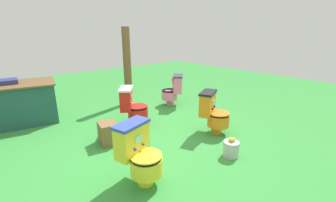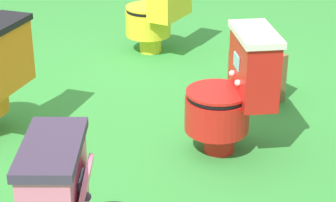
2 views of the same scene
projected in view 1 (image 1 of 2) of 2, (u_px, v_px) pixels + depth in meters
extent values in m
plane|color=green|center=(157.00, 138.00, 3.75)|extent=(14.00, 14.00, 0.00)
cylinder|color=orange|center=(216.00, 129.00, 3.92)|extent=(0.24, 0.24, 0.14)
cylinder|color=orange|center=(218.00, 120.00, 3.86)|extent=(0.49, 0.49, 0.20)
torus|color=black|center=(219.00, 114.00, 3.83)|extent=(0.47, 0.47, 0.04)
cylinder|color=black|center=(218.00, 117.00, 3.85)|extent=(0.32, 0.32, 0.01)
cube|color=orange|center=(208.00, 104.00, 3.86)|extent=(0.45, 0.35, 0.37)
cube|color=black|center=(208.00, 93.00, 3.80)|extent=(0.48, 0.38, 0.04)
cube|color=#8CE0E5|center=(214.00, 102.00, 3.81)|extent=(0.10, 0.05, 0.08)
cylinder|color=orange|center=(219.00, 113.00, 3.82)|extent=(0.48, 0.48, 0.02)
sphere|color=black|center=(214.00, 106.00, 3.90)|extent=(0.04, 0.04, 0.04)
sphere|color=black|center=(213.00, 109.00, 3.77)|extent=(0.04, 0.04, 0.04)
cylinder|color=yellow|center=(146.00, 178.00, 2.62)|extent=(0.22, 0.22, 0.14)
cylinder|color=yellow|center=(146.00, 166.00, 2.56)|extent=(0.46, 0.46, 0.20)
torus|color=black|center=(146.00, 157.00, 2.53)|extent=(0.44, 0.44, 0.04)
cylinder|color=#3347B2|center=(146.00, 161.00, 2.55)|extent=(0.30, 0.30, 0.01)
cube|color=yellow|center=(132.00, 140.00, 2.59)|extent=(0.45, 0.30, 0.37)
cube|color=#3347B2|center=(131.00, 124.00, 2.53)|extent=(0.48, 0.33, 0.04)
cube|color=#8CE0E5|center=(139.00, 139.00, 2.52)|extent=(0.11, 0.04, 0.08)
cylinder|color=yellow|center=(146.00, 156.00, 2.52)|extent=(0.45, 0.45, 0.02)
sphere|color=#3347B2|center=(143.00, 144.00, 2.60)|extent=(0.04, 0.04, 0.04)
sphere|color=#3347B2|center=(135.00, 149.00, 2.49)|extent=(0.04, 0.04, 0.04)
cylinder|color=red|center=(137.00, 121.00, 4.26)|extent=(0.25, 0.25, 0.14)
cylinder|color=red|center=(138.00, 113.00, 4.21)|extent=(0.52, 0.52, 0.20)
torus|color=black|center=(138.00, 107.00, 4.17)|extent=(0.50, 0.50, 0.04)
cylinder|color=white|center=(138.00, 110.00, 4.19)|extent=(0.34, 0.34, 0.01)
cube|color=red|center=(126.00, 99.00, 4.12)|extent=(0.40, 0.44, 0.37)
cube|color=white|center=(126.00, 89.00, 4.06)|extent=(0.43, 0.47, 0.04)
cube|color=#8CE0E5|center=(132.00, 97.00, 4.11)|extent=(0.07, 0.09, 0.08)
cylinder|color=red|center=(138.00, 106.00, 4.17)|extent=(0.50, 0.50, 0.02)
sphere|color=white|center=(133.00, 101.00, 4.21)|extent=(0.04, 0.04, 0.04)
sphere|color=white|center=(132.00, 103.00, 4.07)|extent=(0.04, 0.04, 0.04)
cylinder|color=pink|center=(170.00, 102.00, 5.41)|extent=(0.25, 0.25, 0.14)
cylinder|color=pink|center=(169.00, 95.00, 5.36)|extent=(0.52, 0.52, 0.20)
torus|color=black|center=(169.00, 91.00, 5.33)|extent=(0.50, 0.50, 0.04)
cylinder|color=#3F334C|center=(169.00, 93.00, 5.34)|extent=(0.34, 0.34, 0.01)
cube|color=pink|center=(178.00, 84.00, 5.27)|extent=(0.42, 0.42, 0.37)
cube|color=#3F334C|center=(178.00, 76.00, 5.21)|extent=(0.46, 0.46, 0.04)
cube|color=#8CE0E5|center=(174.00, 82.00, 5.26)|extent=(0.08, 0.08, 0.08)
cylinder|color=pink|center=(174.00, 85.00, 5.28)|extent=(0.31, 0.31, 0.35)
sphere|color=#3F334C|center=(173.00, 87.00, 5.22)|extent=(0.04, 0.04, 0.04)
sphere|color=#3F334C|center=(174.00, 86.00, 5.36)|extent=(0.04, 0.04, 0.04)
cube|color=#23514C|center=(14.00, 105.00, 4.25)|extent=(1.53, 1.06, 0.74)
cube|color=brown|center=(10.00, 85.00, 4.14)|extent=(1.60, 1.13, 0.03)
cube|color=navy|center=(3.00, 82.00, 4.12)|extent=(0.47, 0.36, 0.08)
cylinder|color=brown|center=(127.00, 67.00, 5.29)|extent=(0.18, 0.18, 1.79)
cube|color=brown|center=(108.00, 133.00, 3.55)|extent=(0.32, 0.35, 0.34)
cylinder|color=#B7B7BF|center=(231.00, 149.00, 3.19)|extent=(0.22, 0.22, 0.22)
ellipsoid|color=yellow|center=(232.00, 140.00, 3.15)|extent=(0.07, 0.05, 0.05)
ellipsoid|color=yellow|center=(233.00, 139.00, 3.17)|extent=(0.07, 0.05, 0.05)
ellipsoid|color=yellow|center=(231.00, 139.00, 3.18)|extent=(0.07, 0.05, 0.05)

